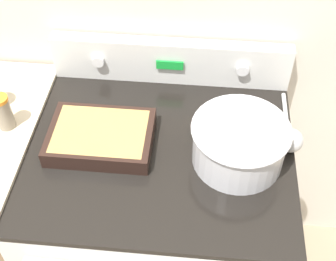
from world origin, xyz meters
The scene contains 6 objects.
stove_range centered at (0.00, 0.35, 0.45)m, with size 0.80×0.72×0.90m.
control_panel centered at (0.00, 0.67, 0.98)m, with size 0.80×0.07×0.16m.
mixing_bowl centered at (0.23, 0.32, 0.98)m, with size 0.28×0.28×0.14m.
casserole_dish centered at (-0.18, 0.35, 0.93)m, with size 0.31×0.22×0.05m.
ladle centered at (0.38, 0.39, 0.94)m, with size 0.07×0.27×0.07m.
spice_jar_orange_cap centered at (-0.48, 0.38, 0.97)m, with size 0.05×0.05×0.12m.
Camera 1 is at (0.11, -0.58, 1.96)m, focal length 50.00 mm.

